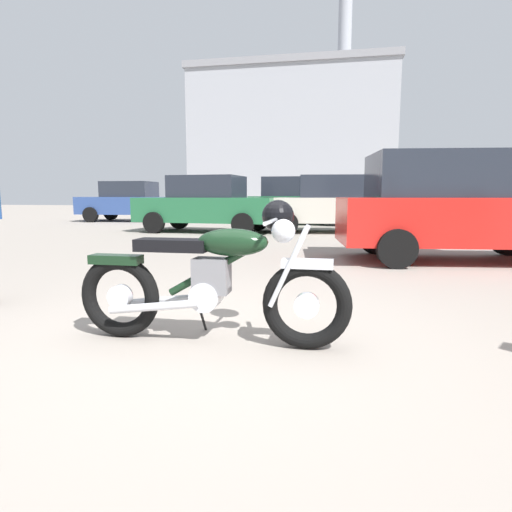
% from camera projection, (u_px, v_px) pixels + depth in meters
% --- Properties ---
extents(ground_plane, '(80.00, 80.00, 0.00)m').
position_uv_depth(ground_plane, '(213.00, 342.00, 3.22)').
color(ground_plane, gray).
extents(vintage_motorcycle, '(2.08, 0.74, 1.07)m').
position_uv_depth(vintage_motorcycle, '(217.00, 278.00, 3.17)').
color(vintage_motorcycle, black).
rests_on(vintage_motorcycle, ground_plane).
extents(white_estate_far, '(4.09, 2.24, 1.78)m').
position_uv_depth(white_estate_far, '(455.00, 206.00, 7.07)').
color(white_estate_far, black).
rests_on(white_estate_far, ground_plane).
extents(pale_sedan_back, '(4.30, 2.13, 1.67)m').
position_uv_depth(pale_sedan_back, '(130.00, 202.00, 18.14)').
color(pale_sedan_back, black).
rests_on(pale_sedan_back, ground_plane).
extents(blue_hatchback_right, '(3.93, 1.89, 1.78)m').
position_uv_depth(blue_hatchback_right, '(300.00, 200.00, 16.27)').
color(blue_hatchback_right, black).
rests_on(blue_hatchback_right, ground_plane).
extents(dark_sedan_left, '(4.40, 2.35, 1.67)m').
position_uv_depth(dark_sedan_left, '(333.00, 204.00, 12.71)').
color(dark_sedan_left, black).
rests_on(dark_sedan_left, ground_plane).
extents(red_hatchback_near, '(4.27, 2.06, 1.67)m').
position_uv_depth(red_hatchback_near, '(208.00, 204.00, 12.86)').
color(red_hatchback_near, black).
rests_on(red_hatchback_near, ground_plane).
extents(industrial_building, '(16.06, 13.84, 23.33)m').
position_uv_depth(industrial_building, '(297.00, 144.00, 37.34)').
color(industrial_building, '#9EA0A8').
rests_on(industrial_building, ground_plane).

